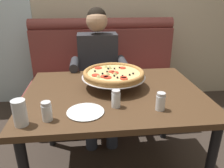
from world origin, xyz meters
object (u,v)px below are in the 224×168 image
(dining_table, at_px, (114,102))
(shaker_oregano, at_px, (160,103))
(booth_bench, at_px, (105,84))
(drinking_glass, at_px, (20,114))
(shaker_parmesan, at_px, (47,113))
(diner_main, at_px, (98,66))
(shaker_pepper_flakes, at_px, (116,100))
(plate_near_left, at_px, (85,111))
(pizza, at_px, (114,74))
(patio_chair, at_px, (21,50))

(dining_table, distance_m, shaker_oregano, 0.40)
(booth_bench, xyz_separation_m, drinking_glass, (-0.55, -1.33, 0.40))
(shaker_parmesan, bearing_deg, diner_main, 71.95)
(booth_bench, height_order, shaker_parmesan, booth_bench)
(diner_main, height_order, shaker_oregano, diner_main)
(dining_table, height_order, shaker_pepper_flakes, shaker_pepper_flakes)
(plate_near_left, bearing_deg, shaker_parmesan, -163.14)
(dining_table, bearing_deg, booth_bench, 90.00)
(booth_bench, relative_size, pizza, 3.56)
(shaker_pepper_flakes, relative_size, drinking_glass, 0.77)
(pizza, height_order, shaker_parmesan, pizza)
(shaker_oregano, xyz_separation_m, drinking_glass, (-0.79, -0.08, 0.02))
(shaker_parmesan, xyz_separation_m, patio_chair, (-0.85, 2.60, -0.26))
(diner_main, xyz_separation_m, plate_near_left, (-0.13, -0.97, 0.04))
(diner_main, relative_size, shaker_parmesan, 11.31)
(dining_table, bearing_deg, drinking_glass, -145.60)
(shaker_oregano, bearing_deg, plate_near_left, 178.00)
(shaker_parmesan, relative_size, drinking_glass, 0.77)
(pizza, relative_size, patio_chair, 0.55)
(plate_near_left, distance_m, patio_chair, 2.76)
(diner_main, xyz_separation_m, drinking_glass, (-0.47, -1.06, 0.09))
(shaker_oregano, distance_m, patio_chair, 2.98)
(dining_table, xyz_separation_m, pizza, (0.00, 0.09, 0.18))
(dining_table, distance_m, drinking_glass, 0.68)
(shaker_parmesan, distance_m, patio_chair, 2.75)
(shaker_pepper_flakes, xyz_separation_m, plate_near_left, (-0.19, -0.05, -0.04))
(dining_table, distance_m, patio_chair, 2.60)
(booth_bench, relative_size, shaker_oregano, 15.05)
(plate_near_left, relative_size, patio_chair, 0.26)
(drinking_glass, relative_size, patio_chair, 0.17)
(pizza, bearing_deg, drinking_glass, -139.79)
(dining_table, bearing_deg, pizza, 87.13)
(shaker_oregano, relative_size, drinking_glass, 0.76)
(shaker_parmesan, bearing_deg, shaker_oregano, 4.14)
(plate_near_left, bearing_deg, shaker_pepper_flakes, 14.95)
(pizza, bearing_deg, patio_chair, 120.48)
(shaker_oregano, relative_size, plate_near_left, 0.50)
(dining_table, relative_size, pizza, 2.68)
(booth_bench, distance_m, patio_chair, 1.83)
(booth_bench, relative_size, plate_near_left, 7.51)
(shaker_oregano, bearing_deg, drinking_glass, -174.06)
(booth_bench, xyz_separation_m, patio_chair, (-1.27, 1.30, 0.13))
(shaker_oregano, distance_m, shaker_parmesan, 0.66)
(shaker_oregano, bearing_deg, shaker_pepper_flakes, 165.85)
(shaker_oregano, height_order, drinking_glass, drinking_glass)
(pizza, distance_m, patio_chair, 2.54)
(diner_main, bearing_deg, patio_chair, 127.15)
(dining_table, relative_size, shaker_oregano, 11.33)
(diner_main, bearing_deg, pizza, -81.86)
(shaker_parmesan, height_order, drinking_glass, drinking_glass)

